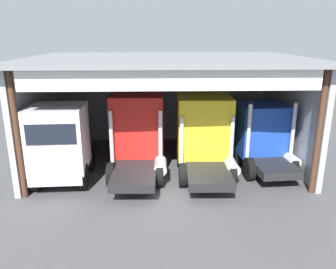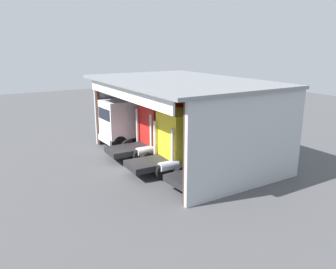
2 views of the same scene
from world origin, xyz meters
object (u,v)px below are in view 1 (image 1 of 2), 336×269
truck_white_center_bay (60,143)px  truck_yellow_center_right_bay (204,134)px  tool_cart (201,136)px  truck_blue_left_bay (262,135)px  oil_drum (229,135)px  truck_red_yard_outside (138,133)px

truck_white_center_bay → truck_yellow_center_right_bay: (6.52, 1.03, 0.05)m
truck_white_center_bay → tool_cart: truck_white_center_bay is taller
truck_yellow_center_right_bay → tool_cart: truck_yellow_center_right_bay is taller
truck_blue_left_bay → oil_drum: bearing=95.1°
truck_yellow_center_right_bay → tool_cart: (0.42, 4.29, -1.44)m
truck_blue_left_bay → tool_cart: bearing=118.6°
truck_red_yard_outside → tool_cart: bearing=50.3°
truck_yellow_center_right_bay → truck_blue_left_bay: truck_yellow_center_right_bay is taller
truck_white_center_bay → truck_blue_left_bay: (9.44, 1.39, -0.17)m
oil_drum → tool_cart: tool_cart is taller
truck_red_yard_outside → truck_yellow_center_right_bay: truck_red_yard_outside is taller
truck_red_yard_outside → tool_cart: 5.64m
truck_red_yard_outside → truck_blue_left_bay: 6.09m
truck_white_center_bay → truck_red_yard_outside: bearing=-162.6°
truck_blue_left_bay → oil_drum: 4.50m
truck_yellow_center_right_bay → truck_blue_left_bay: bearing=8.6°
truck_yellow_center_right_bay → truck_red_yard_outside: bearing=178.3°
truck_white_center_bay → truck_red_yard_outside: size_ratio=0.87×
truck_red_yard_outside → truck_yellow_center_right_bay: (3.17, -0.18, -0.01)m
truck_yellow_center_right_bay → truck_white_center_bay: bearing=-169.4°
oil_drum → tool_cart: bearing=-169.5°
truck_blue_left_bay → tool_cart: (-2.50, 3.93, -1.21)m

